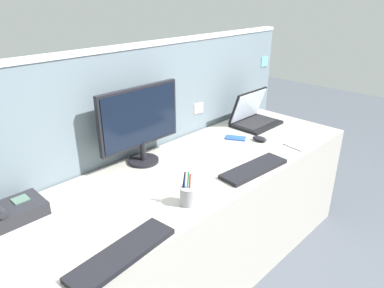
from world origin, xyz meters
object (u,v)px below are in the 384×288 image
(keyboard_main, at_px, (123,254))
(pen_cup, at_px, (188,195))
(desktop_monitor, at_px, (140,121))
(desk_phone, at_px, (16,210))
(computer_mouse_right_hand, at_px, (260,139))
(laptop, at_px, (253,116))
(cell_phone_blue_case, at_px, (235,138))
(cell_phone_silver_slab, at_px, (295,146))
(keyboard_spare, at_px, (254,169))

(keyboard_main, bearing_deg, pen_cup, 4.19)
(desktop_monitor, xyz_separation_m, desk_phone, (-0.73, -0.03, -0.22))
(computer_mouse_right_hand, height_order, pen_cup, pen_cup)
(desktop_monitor, xyz_separation_m, laptop, (0.97, -0.09, -0.19))
(desk_phone, distance_m, pen_cup, 0.77)
(desk_phone, distance_m, cell_phone_blue_case, 1.40)
(computer_mouse_right_hand, distance_m, pen_cup, 0.89)
(cell_phone_blue_case, bearing_deg, cell_phone_silver_slab, -95.15)
(keyboard_main, bearing_deg, desktop_monitor, 40.69)
(desk_phone, relative_size, cell_phone_silver_slab, 1.54)
(desk_phone, xyz_separation_m, cell_phone_silver_slab, (1.55, -0.50, -0.03))
(keyboard_spare, xyz_separation_m, pen_cup, (-0.49, 0.03, 0.04))
(pen_cup, bearing_deg, laptop, 20.65)
(pen_cup, distance_m, cell_phone_silver_slab, 0.95)
(desktop_monitor, distance_m, cell_phone_silver_slab, 1.01)
(laptop, bearing_deg, computer_mouse_right_hand, -136.18)
(desk_phone, height_order, cell_phone_silver_slab, desk_phone)
(desk_phone, bearing_deg, laptop, -1.99)
(keyboard_spare, height_order, computer_mouse_right_hand, computer_mouse_right_hand)
(keyboard_main, xyz_separation_m, cell_phone_blue_case, (1.21, 0.40, -0.01))
(desk_phone, bearing_deg, keyboard_spare, -24.54)
(keyboard_spare, bearing_deg, desk_phone, 160.32)
(cell_phone_blue_case, bearing_deg, keyboard_main, 168.84)
(keyboard_main, relative_size, cell_phone_silver_slab, 3.14)
(computer_mouse_right_hand, bearing_deg, desktop_monitor, 147.53)
(laptop, distance_m, keyboard_main, 1.60)
(cell_phone_blue_case, bearing_deg, desktop_monitor, 135.26)
(desktop_monitor, relative_size, laptop, 1.52)
(keyboard_main, relative_size, pen_cup, 2.63)
(computer_mouse_right_hand, bearing_deg, cell_phone_blue_case, 110.03)
(desk_phone, bearing_deg, keyboard_main, -71.94)
(desktop_monitor, relative_size, pen_cup, 3.08)
(cell_phone_blue_case, bearing_deg, keyboard_spare, -158.80)
(desktop_monitor, distance_m, desk_phone, 0.77)
(keyboard_spare, relative_size, cell_phone_silver_slab, 3.04)
(desktop_monitor, relative_size, keyboard_main, 1.17)
(keyboard_spare, height_order, pen_cup, pen_cup)
(computer_mouse_right_hand, bearing_deg, keyboard_main, -177.50)
(laptop, relative_size, cell_phone_silver_slab, 2.43)
(pen_cup, bearing_deg, keyboard_spare, -3.18)
(desk_phone, bearing_deg, computer_mouse_right_hand, -11.00)
(keyboard_spare, distance_m, computer_mouse_right_hand, 0.43)
(keyboard_spare, bearing_deg, laptop, 41.00)
(laptop, height_order, computer_mouse_right_hand, laptop)
(desktop_monitor, xyz_separation_m, keyboard_spare, (0.36, -0.54, -0.24))
(desk_phone, relative_size, keyboard_spare, 0.50)
(keyboard_main, height_order, cell_phone_blue_case, keyboard_main)
(laptop, distance_m, keyboard_spare, 0.75)
(laptop, height_order, desk_phone, laptop)
(desktop_monitor, xyz_separation_m, computer_mouse_right_hand, (0.73, -0.32, -0.24))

